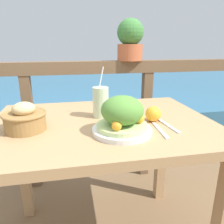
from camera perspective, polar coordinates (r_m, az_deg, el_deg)
patio_table at (r=1.09m, az=-2.34°, el=-7.87°), size 1.05×0.77×0.75m
railing_fence at (r=1.67m, az=-5.78°, el=3.74°), size 2.80×0.08×0.98m
sea_backdrop at (r=4.23m, az=-8.83°, el=4.66°), size 12.00×4.00×0.35m
salad_plate at (r=0.89m, az=2.69°, el=-1.34°), size 0.25×0.25×0.16m
drink_glass at (r=1.08m, az=-2.87°, el=2.57°), size 0.08×0.08×0.25m
bread_basket at (r=0.99m, az=-21.80°, el=-1.61°), size 0.18×0.18×0.12m
potted_plant at (r=1.68m, az=4.79°, el=18.34°), size 0.19×0.19×0.30m
fork at (r=0.95m, az=12.43°, el=-4.60°), size 0.03×0.18×0.00m
knife at (r=1.01m, az=14.47°, el=-3.44°), size 0.03×0.18×0.00m
orange_near_basket at (r=1.04m, az=10.69°, el=-0.50°), size 0.07×0.07×0.07m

